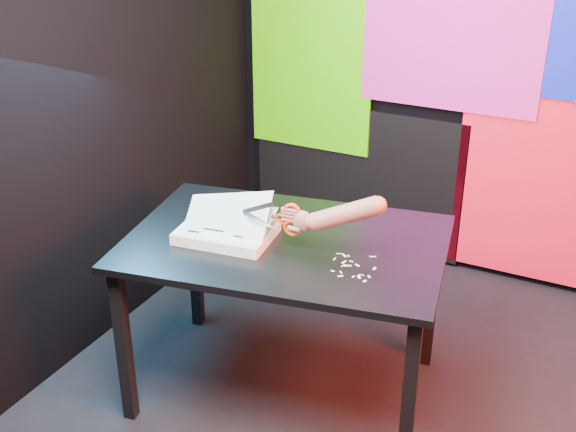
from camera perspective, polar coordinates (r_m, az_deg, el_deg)
The scene contains 7 objects.
room at distance 2.48m, azimuth 9.56°, elevation 7.56°, with size 3.01×3.01×2.71m.
backdrop at distance 3.94m, azimuth 16.71°, elevation 7.64°, with size 2.88×0.05×2.08m.
work_table at distance 2.97m, azimuth -0.17°, elevation -3.30°, with size 1.41×1.07×0.75m.
printout_stack at distance 2.95m, azimuth -4.88°, elevation -1.25°, with size 0.42×0.32×0.20m.
scissors at distance 2.80m, azimuth -0.01°, elevation -0.25°, with size 0.25×0.04×0.14m.
hand_forearm at distance 2.72m, azimuth 3.95°, elevation 0.08°, with size 0.40×0.10×0.20m.
paper_clippings at distance 2.75m, azimuth 5.11°, elevation -4.01°, with size 0.19×0.21×0.00m.
Camera 1 is at (0.69, -2.26, 2.11)m, focal length 45.00 mm.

